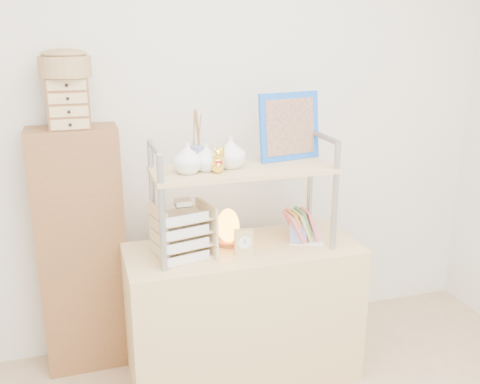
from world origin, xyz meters
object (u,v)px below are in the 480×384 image
Objects in this scene: cabinet at (82,252)px; salt_lamp at (228,227)px; desk at (243,312)px; letter_tray at (184,234)px.

salt_lamp is at bearing -24.00° from cabinet.
cabinet is 0.81m from salt_lamp.
cabinet reaches higher than desk.
cabinet is at bearing 156.66° from salt_lamp.
salt_lamp is at bearing 139.31° from desk.
cabinet is 6.83× the size of salt_lamp.
letter_tray is (0.48, -0.39, 0.19)m from cabinet.
desk is 0.93m from cabinet.
letter_tray is 0.26m from salt_lamp.
cabinet is at bearing 141.01° from letter_tray.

